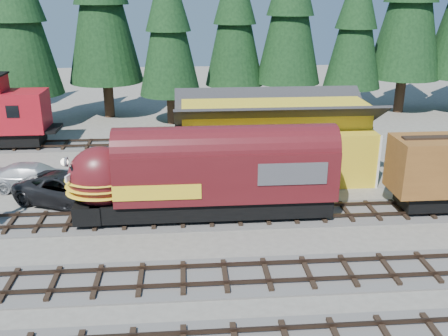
{
  "coord_description": "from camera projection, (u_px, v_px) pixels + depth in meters",
  "views": [
    {
      "loc": [
        -5.72,
        -20.44,
        11.71
      ],
      "look_at": [
        -3.77,
        4.0,
        2.87
      ],
      "focal_mm": 40.0,
      "sensor_mm": 36.0,
      "label": 1
    }
  ],
  "objects": [
    {
      "name": "locomotive",
      "position": [
        198.0,
        179.0,
        26.16
      ],
      "size": [
        14.15,
        2.81,
        3.85
      ],
      "color": "black",
      "rests_on": "ground"
    },
    {
      "name": "ground",
      "position": [
        310.0,
        251.0,
        23.57
      ],
      "size": [
        120.0,
        120.0,
        0.0
      ],
      "primitive_type": "plane",
      "color": "#6B665B",
      "rests_on": "ground"
    },
    {
      "name": "depot",
      "position": [
        274.0,
        131.0,
        32.41
      ],
      "size": [
        12.8,
        7.0,
        5.3
      ],
      "color": "gold",
      "rests_on": "ground"
    },
    {
      "name": "conifer_backdrop",
      "position": [
        354.0,
        3.0,
        44.28
      ],
      "size": [
        79.25,
        23.86,
        17.42
      ],
      "color": "black",
      "rests_on": "ground"
    },
    {
      "name": "pickup_truck_a",
      "position": [
        70.0,
        190.0,
        28.48
      ],
      "size": [
        7.07,
        5.44,
        1.79
      ],
      "primitive_type": "imported",
      "rotation": [
        0.0,
        0.0,
        1.13
      ],
      "color": "black",
      "rests_on": "ground"
    },
    {
      "name": "track_spur",
      "position": [
        132.0,
        144.0,
        39.68
      ],
      "size": [
        32.0,
        3.2,
        0.33
      ],
      "color": "#4C4947",
      "rests_on": "ground"
    },
    {
      "name": "pickup_truck_b",
      "position": [
        35.0,
        176.0,
        30.72
      ],
      "size": [
        5.58,
        2.45,
        1.59
      ],
      "primitive_type": "imported",
      "rotation": [
        0.0,
        0.0,
        1.53
      ],
      "color": "#B4B8BD",
      "rests_on": "ground"
    }
  ]
}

